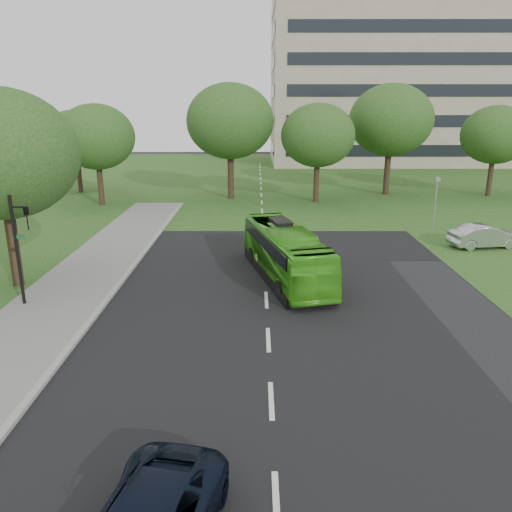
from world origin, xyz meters
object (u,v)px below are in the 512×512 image
Objects in this scene: tree_park_b at (230,121)px; tree_park_e at (496,135)px; tree_park_f at (75,137)px; tree_park_a at (96,137)px; sedan at (485,236)px; tree_park_d at (391,120)px; traffic_light at (20,243)px; office_building at (403,79)px; bus at (285,253)px; tree_park_c at (318,136)px; tree_side_near at (0,154)px; camera_pole at (436,196)px.

tree_park_e is (25.01, 1.36, -1.28)m from tree_park_b.
tree_park_b is 1.29× the size of tree_park_f.
tree_park_a reaches higher than sedan.
traffic_light is (-22.68, -29.13, -4.27)m from tree_park_d.
office_building reaches higher than tree_park_e.
bus is (-21.12, -24.39, -4.49)m from tree_park_e.
tree_park_a reaches higher than tree_park_e.
tree_park_e is 21.17m from sedan.
tree_park_f is 38.42m from sedan.
bus is at bearing 34.50° from traffic_light.
tree_park_b reaches higher than tree_park_c.
tree_park_c is 0.94× the size of tree_side_near.
tree_park_c is at bearing 74.17° from traffic_light.
tree_park_b is at bearing 16.87° from tree_park_a.
tree_park_e is 42.64m from tree_side_near.
office_building is at bearing 56.12° from bus.
tree_park_e is 1.97× the size of sedan.
office_building reaches higher than tree_side_near.
tree_park_b is 1.00× the size of tree_park_d.
tree_park_b is at bearing 90.05° from traffic_light.
tree_park_b is (-24.85, -33.78, -5.43)m from office_building.
camera_pole is (23.92, 11.29, -3.85)m from tree_side_near.
tree_park_a is 27.10m from tree_park_d.
tree_park_e is (9.78, -0.83, -1.33)m from tree_park_d.
traffic_light is at bearing -138.92° from tree_park_e.
tree_park_e is at bearing 10.48° from tree_park_c.
bus is at bearing -114.20° from tree_park_d.
tree_park_c is 8.49m from tree_park_d.
tree_park_f reaches higher than bus.
tree_park_e reaches higher than tree_park_f.
traffic_light is (-15.30, -25.12, -3.05)m from tree_park_c.
tree_park_e is (36.26, 4.77, -0.07)m from tree_park_a.
tree_park_a is at bearing -163.13° from tree_park_b.
tree_side_near is 2.13× the size of sedan.
tree_park_d reaches higher than traffic_light.
tree_side_near is at bearing -143.16° from tree_park_e.
tree_park_d is at bearing 89.14° from camera_pole.
tree_park_a is 36.58m from tree_park_e.
tree_park_e is 1.75× the size of traffic_light.
bus is at bearing -136.40° from camera_pole.
tree_park_f is at bearing 152.35° from camera_pole.
tree_park_f is 0.87× the size of bus.
bus is (13.01, 1.17, -4.95)m from tree_side_near.
tree_park_c is 1.79× the size of traffic_light.
tree_park_a is 20.91m from tree_side_near.
tree_park_e is at bearing -89.72° from office_building.
tree_side_near reaches higher than sedan.
office_building is 48.81m from camera_pole.
camera_pole is at bearing -28.40° from tree_park_f.
tree_park_a is at bearing 95.87° from tree_side_near.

